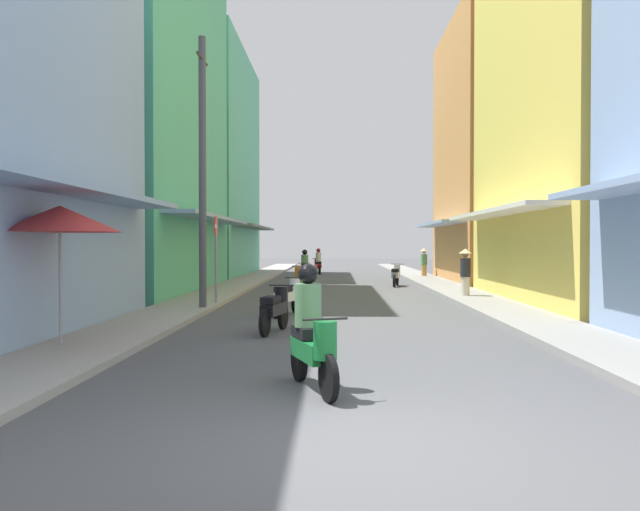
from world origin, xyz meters
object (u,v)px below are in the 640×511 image
motorbike_green (312,334)px  motorbike_red (318,263)px  street_sign_no_entry (216,248)px  vendor_umbrella (60,219)px  motorbike_silver (396,275)px  pedestrian_far (424,261)px  motorbike_white (288,296)px  motorbike_orange (301,278)px  motorbike_black (275,308)px  utility_pole (203,172)px  motorbike_maroon (305,268)px  pedestrian_crossing (465,271)px

motorbike_green → motorbike_red: same height
motorbike_red → street_sign_no_entry: street_sign_no_entry is taller
vendor_umbrella → motorbike_silver: bearing=67.5°
pedestrian_far → street_sign_no_entry: 18.59m
motorbike_white → motorbike_orange: same height
motorbike_black → utility_pole: 5.84m
motorbike_white → motorbike_red: 23.52m
vendor_umbrella → utility_pole: size_ratio=0.33×
motorbike_red → motorbike_maroon: bearing=-92.4°
motorbike_orange → motorbike_green: bearing=-86.6°
motorbike_green → motorbike_silver: 20.73m
pedestrian_crossing → street_sign_no_entry: (-7.83, -2.83, 0.77)m
pedestrian_far → vendor_umbrella: bearing=-110.9°
motorbike_white → motorbike_orange: 9.15m
pedestrian_crossing → vendor_umbrella: (-9.00, -11.01, 1.31)m
motorbike_orange → pedestrian_far: 11.70m
motorbike_black → motorbike_red: 26.70m
pedestrian_crossing → motorbike_maroon: bearing=122.8°
motorbike_black → vendor_umbrella: 4.60m
motorbike_red → utility_pole: (-2.53, -22.48, 3.09)m
motorbike_red → pedestrian_crossing: size_ratio=1.07×
motorbike_white → utility_pole: 4.20m
pedestrian_far → street_sign_no_entry: size_ratio=0.61×
motorbike_white → motorbike_orange: bearing=90.9°
motorbike_silver → pedestrian_far: 7.48m
vendor_umbrella → utility_pole: utility_pole is taller
motorbike_maroon → utility_pole: bearing=-99.2°
motorbike_black → motorbike_red: motorbike_red is taller
pedestrian_crossing → motorbike_silver: bearing=104.4°
motorbike_silver → motorbike_orange: size_ratio=1.02×
motorbike_orange → motorbike_maroon: size_ratio=0.97×
motorbike_silver → motorbike_red: size_ratio=1.00×
motorbike_black → pedestrian_crossing: bearing=56.7°
motorbike_white → pedestrian_crossing: (5.54, 5.30, 0.44)m
motorbike_maroon → vendor_umbrella: 20.30m
pedestrian_crossing → vendor_umbrella: 14.28m
motorbike_orange → pedestrian_crossing: 6.88m
pedestrian_far → motorbike_white: bearing=-107.5°
utility_pole → motorbike_green: bearing=-71.0°
motorbike_white → motorbike_orange: (-0.14, 9.15, 0.00)m
vendor_umbrella → utility_pole: 7.00m
motorbike_black → motorbike_orange: bearing=90.5°
motorbike_white → street_sign_no_entry: size_ratio=0.66×
motorbike_white → motorbike_maroon: (-0.24, 14.27, 0.20)m
pedestrian_crossing → vendor_umbrella: bearing=-129.3°
motorbike_white → motorbike_black: bearing=-90.7°
motorbike_white → motorbike_green: 8.63m
motorbike_red → vendor_umbrella: size_ratio=0.72×
motorbike_red → pedestrian_crossing: pedestrian_crossing is taller
motorbike_red → utility_pole: utility_pole is taller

